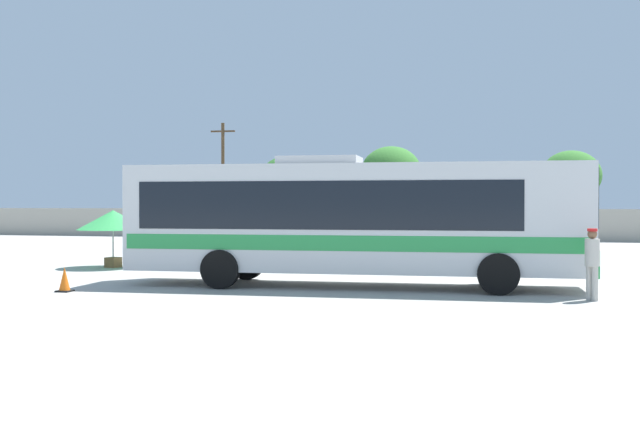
% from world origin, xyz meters
% --- Properties ---
extents(ground_plane, '(300.00, 300.00, 0.00)m').
position_xyz_m(ground_plane, '(0.00, 10.00, 0.00)').
color(ground_plane, '#A3A099').
extents(perimeter_wall, '(80.00, 0.30, 1.93)m').
position_xyz_m(perimeter_wall, '(0.00, 26.25, 0.97)').
color(perimeter_wall, '#9E998C').
rests_on(perimeter_wall, ground_plane).
extents(coach_bus_silver_green, '(12.47, 3.24, 3.55)m').
position_xyz_m(coach_bus_silver_green, '(-1.42, -0.63, 1.90)').
color(coach_bus_silver_green, silver).
rests_on(coach_bus_silver_green, ground_plane).
extents(attendant_by_bus_door, '(0.48, 0.48, 1.69)m').
position_xyz_m(attendant_by_bus_door, '(4.73, -2.21, 0.96)').
color(attendant_by_bus_door, '#B7B2A8').
rests_on(attendant_by_bus_door, ground_plane).
extents(vendor_umbrella_near_gate_green, '(2.50, 2.50, 2.03)m').
position_xyz_m(vendor_umbrella_near_gate_green, '(-10.75, 3.20, 1.66)').
color(vendor_umbrella_near_gate_green, gray).
rests_on(vendor_umbrella_near_gate_green, ground_plane).
extents(parked_car_leftmost_dark_blue, '(4.24, 2.03, 1.55)m').
position_xyz_m(parked_car_leftmost_dark_blue, '(-13.38, 22.90, 0.81)').
color(parked_car_leftmost_dark_blue, navy).
rests_on(parked_car_leftmost_dark_blue, ground_plane).
extents(parked_car_second_silver, '(4.47, 2.02, 1.43)m').
position_xyz_m(parked_car_second_silver, '(-7.45, 22.79, 0.76)').
color(parked_car_second_silver, '#B7BABF').
rests_on(parked_car_second_silver, ground_plane).
extents(utility_pole_far, '(1.80, 0.26, 8.09)m').
position_xyz_m(utility_pole_far, '(-17.27, 30.12, 4.23)').
color(utility_pole_far, '#4C3823').
rests_on(utility_pole_far, ground_plane).
extents(roadside_tree_left, '(3.86, 3.86, 5.56)m').
position_xyz_m(roadside_tree_left, '(-12.01, 28.86, 3.90)').
color(roadside_tree_left, brown).
rests_on(roadside_tree_left, ground_plane).
extents(roadside_tree_midleft, '(3.97, 3.97, 6.04)m').
position_xyz_m(roadside_tree_midleft, '(-4.74, 28.40, 4.34)').
color(roadside_tree_midleft, brown).
rests_on(roadside_tree_midleft, ground_plane).
extents(roadside_tree_midright, '(3.95, 3.95, 5.81)m').
position_xyz_m(roadside_tree_midright, '(6.83, 31.90, 4.11)').
color(roadside_tree_midright, brown).
rests_on(roadside_tree_midright, ground_plane).
extents(traffic_cone_on_apron, '(0.36, 0.36, 0.64)m').
position_xyz_m(traffic_cone_on_apron, '(-8.20, -3.67, 0.31)').
color(traffic_cone_on_apron, black).
rests_on(traffic_cone_on_apron, ground_plane).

